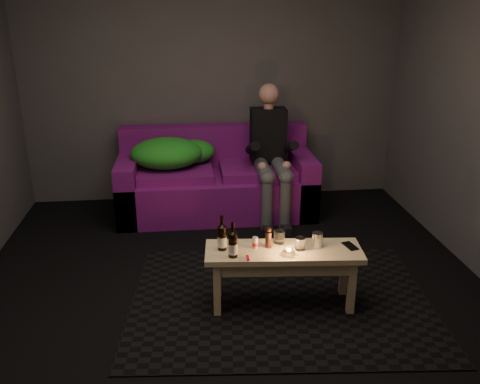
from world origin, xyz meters
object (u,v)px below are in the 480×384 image
object	(u,v)px
beer_bottle_a	(222,237)
beer_bottle_b	(233,244)
sofa	(216,182)
steel_cup	(317,240)
coffee_table	(283,259)
person	(270,150)

from	to	relation	value
beer_bottle_a	beer_bottle_b	xyz separation A→B (m)	(0.06, -0.12, -0.00)
sofa	steel_cup	size ratio (longest dim) A/B	19.15
sofa	coffee_table	distance (m)	1.91
coffee_table	beer_bottle_a	size ratio (longest dim) A/B	4.39
steel_cup	coffee_table	bearing A→B (deg)	-174.85
steel_cup	beer_bottle_b	bearing A→B (deg)	-171.53
person	coffee_table	distance (m)	1.75
beer_bottle_b	coffee_table	bearing A→B (deg)	10.66
person	beer_bottle_b	distance (m)	1.87
beer_bottle_a	beer_bottle_b	bearing A→B (deg)	-60.74
sofa	person	bearing A→B (deg)	-16.59
coffee_table	beer_bottle_b	bearing A→B (deg)	-169.34
sofa	beer_bottle_a	distance (m)	1.84
sofa	beer_bottle_a	bearing A→B (deg)	-92.33
person	coffee_table	xyz separation A→B (m)	(-0.19, -1.71, -0.32)
sofa	person	xyz separation A→B (m)	(0.54, -0.16, 0.38)
steel_cup	sofa	bearing A→B (deg)	107.99
sofa	beer_bottle_a	world-z (taller)	sofa
coffee_table	beer_bottle_a	xyz separation A→B (m)	(-0.43, 0.05, 0.18)
sofa	steel_cup	bearing A→B (deg)	-72.01
coffee_table	person	bearing A→B (deg)	83.76
sofa	beer_bottle_a	size ratio (longest dim) A/B	7.74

